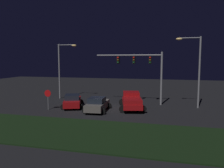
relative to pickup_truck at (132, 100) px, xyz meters
name	(u,v)px	position (x,y,z in m)	size (l,w,h in m)	color
ground_plane	(103,108)	(-3.28, -0.37, -1.00)	(80.00, 80.00, 0.00)	black
grass_median	(70,131)	(-3.28, -9.48, -0.95)	(27.28, 6.92, 0.10)	black
pickup_truck	(132,100)	(0.00, 0.00, 0.00)	(3.65, 5.70, 1.80)	maroon
car_sedan	(72,101)	(-6.86, -0.88, -0.26)	(3.39, 4.75, 1.51)	maroon
car_sedan_far	(97,104)	(-3.41, -2.11, -0.26)	(2.64, 4.49, 1.51)	#514C47
traffic_signal_gantry	(142,65)	(0.73, 3.03, 3.90)	(8.32, 0.56, 6.50)	slate
street_lamp_left	(63,64)	(-10.52, 4.30, 3.92)	(2.77, 0.44, 7.74)	slate
street_lamp_right	(194,63)	(6.83, 2.20, 4.15)	(2.78, 0.44, 8.15)	slate
stop_sign	(48,96)	(-8.91, -2.85, 0.56)	(0.76, 0.08, 2.23)	slate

